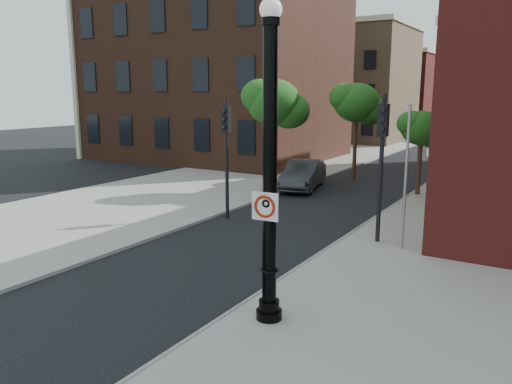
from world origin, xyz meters
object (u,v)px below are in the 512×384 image
Objects in this scene: no_parking_sign at (265,206)px; lamppost at (270,183)px; traffic_signal_left at (226,139)px; parked_car at (303,175)px; traffic_signal_right at (382,145)px.

lamppost is at bearing 81.66° from no_parking_sign.
lamppost is 1.44× the size of traffic_signal_left.
traffic_signal_left is (0.17, -7.77, 2.61)m from parked_car.
no_parking_sign is at bearing -93.86° from lamppost.
no_parking_sign is 7.62m from traffic_signal_right.
traffic_signal_right is (0.21, 7.40, 0.20)m from lamppost.
traffic_signal_right reaches higher than traffic_signal_left.
traffic_signal_left is at bearing 177.49° from traffic_signal_right.
traffic_signal_left reaches higher than parked_car.
traffic_signal_left is (-6.51, 7.86, 0.54)m from no_parking_sign.
no_parking_sign is at bearing -60.65° from traffic_signal_left.
no_parking_sign is 17.12m from parked_car.
no_parking_sign is 0.13× the size of parked_car.
traffic_signal_right is at bearing -62.49° from parked_car.
traffic_signal_right is (0.22, 7.59, 0.70)m from no_parking_sign.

